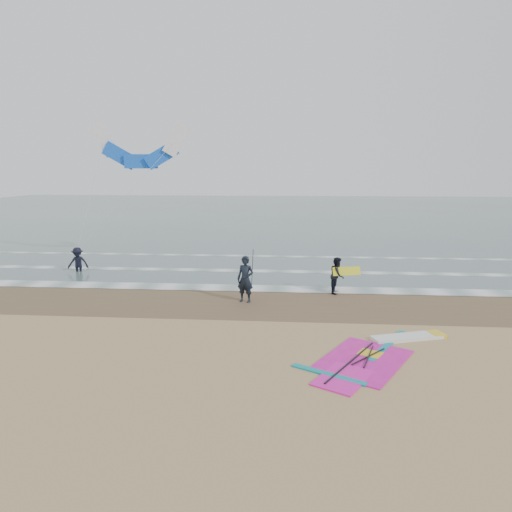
# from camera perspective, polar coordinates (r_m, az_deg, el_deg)

# --- Properties ---
(ground) EXTENTS (120.00, 120.00, 0.00)m
(ground) POSITION_cam_1_polar(r_m,az_deg,el_deg) (13.94, 5.79, -12.90)
(ground) COLOR tan
(ground) RESTS_ON ground
(sea_water) EXTENTS (120.00, 80.00, 0.02)m
(sea_water) POSITION_cam_1_polar(r_m,az_deg,el_deg) (61.03, 4.87, 5.42)
(sea_water) COLOR #47605E
(sea_water) RESTS_ON ground
(wet_sand_band) EXTENTS (120.00, 5.00, 0.01)m
(wet_sand_band) POSITION_cam_1_polar(r_m,az_deg,el_deg) (19.58, 5.43, -5.86)
(wet_sand_band) COLOR brown
(wet_sand_band) RESTS_ON ground
(foam_waterline) EXTENTS (120.00, 9.15, 0.02)m
(foam_waterline) POSITION_cam_1_polar(r_m,az_deg,el_deg) (23.87, 5.28, -2.77)
(foam_waterline) COLOR white
(foam_waterline) RESTS_ON ground
(windsurf_rig) EXTENTS (5.21, 4.93, 0.13)m
(windsurf_rig) POSITION_cam_1_polar(r_m,az_deg,el_deg) (14.74, 14.94, -11.73)
(windsurf_rig) COLOR white
(windsurf_rig) RESTS_ON ground
(person_standing) EXTENTS (0.84, 0.68, 2.00)m
(person_standing) POSITION_cam_1_polar(r_m,az_deg,el_deg) (19.40, -1.34, -2.93)
(person_standing) COLOR black
(person_standing) RESTS_ON ground
(person_walking) EXTENTS (0.79, 0.93, 1.67)m
(person_walking) POSITION_cam_1_polar(r_m,az_deg,el_deg) (21.17, 10.12, -2.39)
(person_walking) COLOR black
(person_walking) RESTS_ON ground
(person_wading) EXTENTS (1.21, 0.82, 1.74)m
(person_wading) POSITION_cam_1_polar(r_m,az_deg,el_deg) (26.98, -21.41, -0.08)
(person_wading) COLOR black
(person_wading) RESTS_ON ground
(held_pole) EXTENTS (0.17, 0.86, 1.82)m
(held_pole) POSITION_cam_1_polar(r_m,az_deg,el_deg) (19.26, -0.46, -1.59)
(held_pole) COLOR black
(held_pole) RESTS_ON ground
(carried_kiteboard) EXTENTS (1.30, 0.51, 0.39)m
(carried_kiteboard) POSITION_cam_1_polar(r_m,az_deg,el_deg) (21.07, 11.25, -1.87)
(carried_kiteboard) COLOR yellow
(carried_kiteboard) RESTS_ON ground
(surf_kite) EXTENTS (5.94, 2.95, 7.19)m
(surf_kite) POSITION_cam_1_polar(r_m,az_deg,el_deg) (27.96, -14.27, 12.66)
(surf_kite) COLOR white
(surf_kite) RESTS_ON ground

